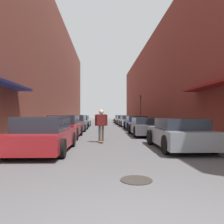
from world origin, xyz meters
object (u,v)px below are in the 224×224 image
(parked_car_right_2, at_px, (136,123))
(parked_car_left_1, at_px, (65,127))
(skateboarder, at_px, (101,122))
(parked_car_left_3, at_px, (82,121))
(parked_car_right_3, at_px, (128,121))
(parked_car_right_1, at_px, (145,127))
(parked_car_right_0, at_px, (179,134))
(traffic_light, at_px, (141,107))
(parked_car_right_5, at_px, (120,119))
(parked_car_left_2, at_px, (76,123))
(parked_car_left_0, at_px, (44,135))
(parked_car_right_4, at_px, (123,120))
(manhole_cover, at_px, (136,180))

(parked_car_right_2, bearing_deg, parked_car_left_1, -129.59)
(parked_car_right_2, bearing_deg, skateboarder, -109.91)
(parked_car_left_3, relative_size, parked_car_right_3, 1.12)
(parked_car_left_1, bearing_deg, parked_car_right_1, 14.10)
(parked_car_right_0, relative_size, traffic_light, 1.14)
(parked_car_right_1, bearing_deg, parked_car_right_5, 89.59)
(skateboarder, bearing_deg, traffic_light, 72.29)
(parked_car_right_2, distance_m, skateboarder, 9.52)
(parked_car_right_0, relative_size, parked_car_right_5, 0.87)
(parked_car_left_2, height_order, parked_car_right_3, parked_car_left_2)
(parked_car_right_3, relative_size, parked_car_right_5, 0.87)
(parked_car_right_2, distance_m, parked_car_right_5, 16.49)
(parked_car_right_3, distance_m, parked_car_right_5, 11.06)
(parked_car_right_0, bearing_deg, skateboarder, 145.51)
(parked_car_left_0, height_order, parked_car_right_2, parked_car_left_0)
(parked_car_right_3, height_order, parked_car_right_5, parked_car_right_5)
(parked_car_right_4, bearing_deg, manhole_cover, -94.98)
(parked_car_left_2, bearing_deg, parked_car_left_3, 90.33)
(parked_car_left_2, height_order, parked_car_right_2, parked_car_left_2)
(parked_car_right_3, relative_size, parked_car_right_4, 1.00)
(skateboarder, xyz_separation_m, traffic_light, (4.67, 14.62, 1.32))
(traffic_light, bearing_deg, parked_car_left_0, -111.58)
(parked_car_right_4, bearing_deg, parked_car_right_5, 88.81)
(parked_car_right_4, distance_m, skateboarder, 19.89)
(manhole_cover, height_order, traffic_light, traffic_light)
(parked_car_left_0, relative_size, manhole_cover, 6.02)
(traffic_light, bearing_deg, parked_car_right_5, 97.86)
(manhole_cover, bearing_deg, parked_car_left_2, 101.68)
(parked_car_right_2, xyz_separation_m, manhole_cover, (-2.45, -15.38, -0.63))
(parked_car_left_2, relative_size, parked_car_right_5, 0.98)
(parked_car_right_3, xyz_separation_m, skateboarder, (-3.11, -14.37, 0.41))
(parked_car_right_0, relative_size, parked_car_right_3, 1.00)
(parked_car_right_0, relative_size, parked_car_right_4, 1.00)
(parked_car_right_0, bearing_deg, parked_car_left_0, -174.88)
(parked_car_left_1, height_order, parked_car_right_0, parked_car_left_1)
(parked_car_left_0, distance_m, manhole_cover, 4.81)
(parked_car_right_0, bearing_deg, parked_car_right_3, 90.45)
(parked_car_left_0, relative_size, parked_car_right_3, 1.01)
(parked_car_left_1, xyz_separation_m, skateboarder, (2.25, -2.31, 0.37))
(parked_car_left_1, relative_size, parked_car_right_2, 1.00)
(parked_car_right_2, distance_m, parked_car_right_3, 5.43)
(parked_car_left_0, height_order, parked_car_right_5, parked_car_left_0)
(parked_car_left_2, distance_m, manhole_cover, 14.98)
(parked_car_right_0, bearing_deg, manhole_cover, -120.28)
(parked_car_left_1, relative_size, manhole_cover, 6.29)
(parked_car_right_5, relative_size, manhole_cover, 6.83)
(parked_car_left_3, xyz_separation_m, parked_car_right_3, (5.39, 0.20, 0.00))
(parked_car_left_0, height_order, parked_car_right_4, parked_car_left_0)
(parked_car_left_0, relative_size, parked_car_right_2, 0.95)
(parked_car_right_1, xyz_separation_m, parked_car_right_2, (0.22, 5.31, 0.04))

